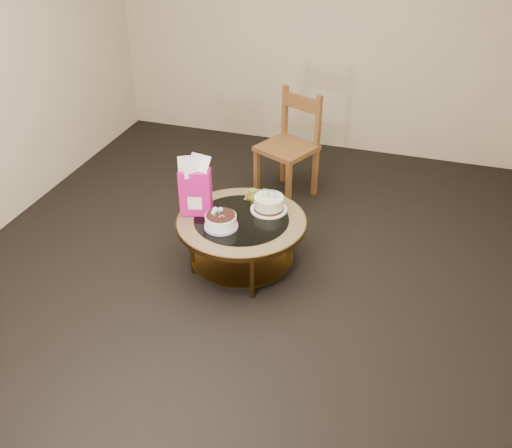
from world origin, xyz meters
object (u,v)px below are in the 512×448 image
(coffee_table, at_px, (242,227))
(gift_bag, at_px, (195,186))
(decorated_cake, at_px, (221,222))
(dining_chair, at_px, (290,146))
(cream_cake, at_px, (269,204))

(coffee_table, xyz_separation_m, gift_bag, (-0.37, -0.01, 0.32))
(coffee_table, relative_size, decorated_cake, 3.96)
(decorated_cake, bearing_deg, gift_bag, 150.82)
(coffee_table, height_order, dining_chair, dining_chair)
(decorated_cake, xyz_separation_m, cream_cake, (0.28, 0.35, 0.01))
(cream_cake, bearing_deg, dining_chair, 94.02)
(cream_cake, relative_size, gift_bag, 0.61)
(decorated_cake, height_order, dining_chair, dining_chair)
(cream_cake, bearing_deg, coffee_table, -132.89)
(cream_cake, bearing_deg, decorated_cake, -130.60)
(decorated_cake, relative_size, dining_chair, 0.25)
(coffee_table, distance_m, cream_cake, 0.29)
(coffee_table, relative_size, dining_chair, 1.01)
(gift_bag, distance_m, dining_chair, 1.37)
(decorated_cake, distance_m, gift_bag, 0.35)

